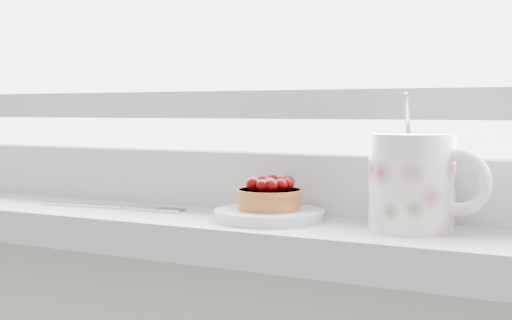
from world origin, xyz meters
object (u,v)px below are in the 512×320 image
Objects in this scene: raspberry_tart at (270,194)px; floral_mug at (415,180)px; saucer at (270,215)px; fork at (111,207)px.

floral_mug is at bearing 3.58° from raspberry_tart.
saucer is 0.17m from floral_mug.
raspberry_tart is 0.36× the size of fork.
fork is at bearing -179.00° from saucer.
raspberry_tart reaches higher than saucer.
saucer is 1.70× the size of raspberry_tart.
floral_mug is at bearing 2.12° from fork.
raspberry_tart is at bearing 1.05° from fork.
floral_mug is (0.16, 0.01, 0.02)m from raspberry_tart.
saucer is 0.87× the size of floral_mug.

